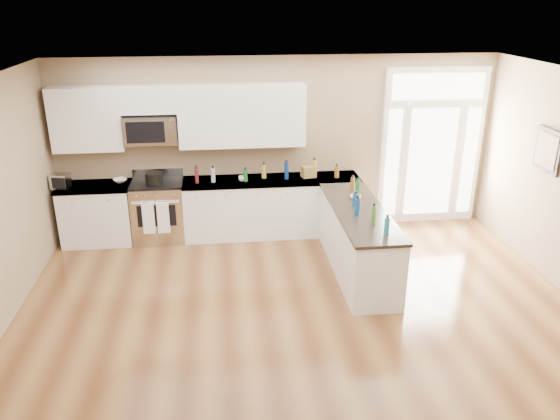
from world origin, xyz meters
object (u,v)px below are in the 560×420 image
(kitchen_range, at_px, (159,211))
(stockpot, at_px, (154,178))
(peninsula_cabinet, at_px, (358,243))
(toaster_oven, at_px, (60,181))

(kitchen_range, relative_size, stockpot, 4.04)
(peninsula_cabinet, relative_size, kitchen_range, 2.15)
(stockpot, relative_size, toaster_oven, 1.04)
(peninsula_cabinet, bearing_deg, toaster_oven, 162.20)
(kitchen_range, bearing_deg, toaster_oven, -176.56)
(peninsula_cabinet, xyz_separation_m, stockpot, (-2.87, 1.34, 0.62))
(peninsula_cabinet, relative_size, toaster_oven, 9.00)
(kitchen_range, relative_size, toaster_oven, 4.19)
(peninsula_cabinet, distance_m, kitchen_range, 3.20)
(peninsula_cabinet, distance_m, stockpot, 3.22)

